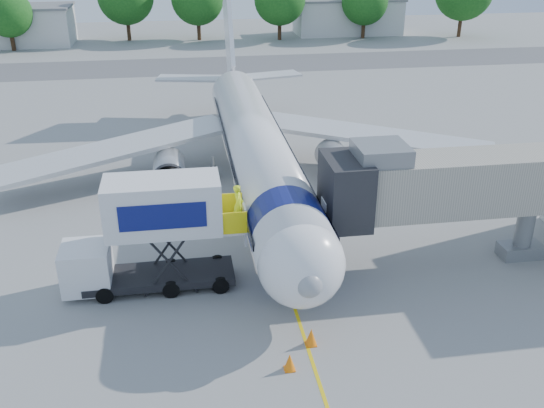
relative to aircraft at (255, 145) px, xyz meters
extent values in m
plane|color=gray|center=(0.00, -4.12, -2.95)|extent=(160.00, 160.00, 0.00)
cube|color=yellow|center=(0.00, -4.12, -2.94)|extent=(0.15, 70.00, 0.01)
cube|color=#59595B|center=(0.00, 37.88, -2.94)|extent=(120.00, 10.00, 0.01)
cylinder|color=white|center=(0.00, -1.12, 0.05)|extent=(3.70, 28.00, 3.70)
sphere|color=white|center=(0.00, -15.12, 0.05)|extent=(3.70, 3.70, 3.70)
sphere|color=gray|center=(0.00, -16.67, 0.05)|extent=(1.10, 1.10, 1.10)
cone|color=white|center=(0.00, 15.88, 0.05)|extent=(3.70, 6.00, 3.70)
cube|color=white|center=(0.00, 16.88, 4.25)|extent=(0.35, 7.26, 8.29)
cube|color=#BBBEC0|center=(9.00, 2.38, -0.65)|extent=(16.17, 9.32, 1.42)
cube|color=#BBBEC0|center=(-9.00, 2.38, -0.65)|extent=(16.17, 9.32, 1.42)
cylinder|color=#999BA0|center=(5.50, 0.38, -1.65)|extent=(2.10, 3.60, 2.10)
cylinder|color=#999BA0|center=(-5.50, 0.38, -1.65)|extent=(2.10, 3.60, 2.10)
cube|color=black|center=(0.00, -15.42, 0.50)|extent=(2.60, 1.39, 0.81)
cylinder|color=navy|center=(0.00, -12.12, 0.05)|extent=(3.73, 2.00, 3.73)
cylinder|color=silver|center=(0.00, -13.62, -2.20)|extent=(0.16, 0.16, 1.50)
cylinder|color=black|center=(0.00, -13.62, -2.63)|extent=(0.25, 0.64, 0.64)
cylinder|color=black|center=(2.60, 1.88, -2.50)|extent=(0.35, 0.90, 0.90)
cylinder|color=black|center=(-2.60, 1.88, -2.50)|extent=(0.35, 0.90, 0.90)
cube|color=#ACA593|center=(9.00, -11.12, 1.45)|extent=(13.60, 2.60, 2.80)
cube|color=black|center=(2.90, -11.12, 1.45)|extent=(2.00, 3.20, 3.20)
cube|color=slate|center=(4.50, -11.12, 3.25)|extent=(2.40, 2.40, 0.80)
cylinder|color=slate|center=(12.50, -11.12, -1.45)|extent=(0.90, 0.90, 3.00)
cube|color=slate|center=(12.50, -11.12, -2.60)|extent=(2.20, 1.20, 0.70)
cylinder|color=black|center=(11.60, -11.12, -2.60)|extent=(0.30, 0.70, 0.70)
cylinder|color=black|center=(13.40, -11.12, -2.60)|extent=(0.30, 0.70, 0.70)
cube|color=black|center=(-6.00, -11.12, -2.40)|extent=(7.00, 2.30, 0.35)
cube|color=silver|center=(-9.30, -11.12, -1.60)|extent=(2.20, 2.20, 2.10)
cube|color=black|center=(-9.30, -11.12, -1.15)|extent=(1.90, 2.10, 0.70)
cube|color=silver|center=(-5.60, -11.12, 1.30)|extent=(5.20, 2.40, 2.50)
cube|color=navy|center=(-5.60, -12.34, 1.30)|extent=(3.80, 0.04, 1.20)
cube|color=silver|center=(-2.45, -11.12, 0.10)|extent=(1.10, 2.20, 0.10)
cube|color=yellow|center=(-2.45, -12.17, 0.65)|extent=(1.10, 0.06, 1.10)
cube|color=yellow|center=(-2.45, -10.07, 0.65)|extent=(1.10, 0.06, 1.10)
cylinder|color=black|center=(-3.20, -12.17, -2.55)|extent=(0.80, 0.25, 0.80)
cylinder|color=black|center=(-3.20, -10.07, -2.55)|extent=(0.80, 0.25, 0.80)
cylinder|color=black|center=(-8.50, -12.17, -2.55)|extent=(0.80, 0.25, 0.80)
cylinder|color=black|center=(-8.50, -10.07, -2.55)|extent=(0.80, 0.25, 0.80)
imported|color=#DEFF1A|center=(-2.17, -11.12, 1.10)|extent=(0.51, 0.73, 1.90)
cone|color=orange|center=(-0.98, -17.98, -2.58)|extent=(0.46, 0.46, 0.74)
cube|color=orange|center=(-0.98, -17.98, -2.93)|extent=(0.42, 0.42, 0.04)
cone|color=orange|center=(0.17, -16.60, -2.56)|extent=(0.49, 0.49, 0.78)
cube|color=orange|center=(0.17, -16.60, -2.93)|extent=(0.45, 0.45, 0.04)
cube|color=silver|center=(-28.00, 55.88, -0.45)|extent=(18.00, 8.00, 5.00)
cube|color=slate|center=(-28.00, 55.88, 2.20)|extent=(18.40, 8.40, 0.30)
cube|color=silver|center=(22.00, 57.88, -0.45)|extent=(16.00, 7.00, 5.00)
cylinder|color=#382314|center=(-26.35, 51.39, -1.52)|extent=(0.56, 0.56, 2.86)
sphere|color=#144D16|center=(-26.35, 51.39, 1.97)|extent=(6.35, 6.35, 6.35)
cylinder|color=#382314|center=(-11.27, 56.87, -1.14)|extent=(0.56, 0.56, 3.62)
cylinder|color=#382314|center=(-1.08, 55.65, -1.24)|extent=(0.56, 0.56, 3.41)
cylinder|color=#382314|center=(10.68, 54.03, -1.27)|extent=(0.56, 0.56, 3.35)
cylinder|color=#382314|center=(23.28, 53.52, -1.42)|extent=(0.56, 0.56, 3.06)
sphere|color=#144D16|center=(23.28, 53.52, 2.32)|extent=(6.79, 6.79, 6.79)
cylinder|color=#382314|center=(38.04, 52.42, -1.02)|extent=(0.56, 0.56, 3.85)
camera|label=1|loc=(-4.53, -36.34, 12.92)|focal=40.00mm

